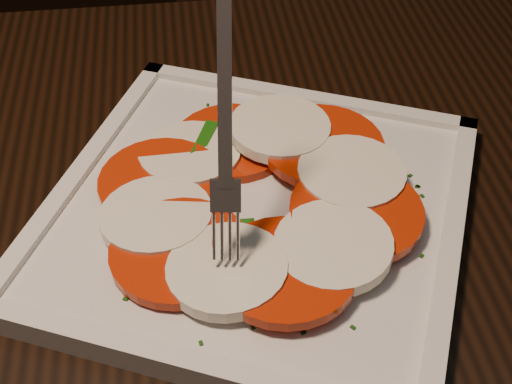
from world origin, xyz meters
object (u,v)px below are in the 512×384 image
at_px(table, 237,336).
at_px(chair, 306,46).
at_px(plate, 256,213).
at_px(fork, 226,115).

distance_m(table, chair, 0.67).
bearing_deg(chair, table, -100.93).
relative_size(table, plate, 4.12).
relative_size(table, fork, 7.70).
height_order(table, chair, chair).
bearing_deg(chair, plate, -100.04).
bearing_deg(plate, fork, -128.16).
bearing_deg(table, plate, 67.88).
bearing_deg(plate, table, -112.12).
bearing_deg(fork, chair, 81.74).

